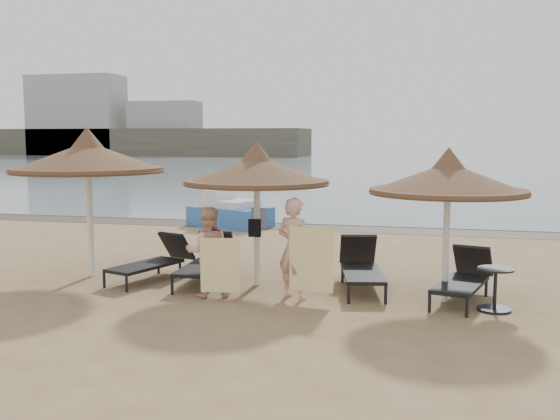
% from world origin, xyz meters
% --- Properties ---
extents(ground, '(160.00, 160.00, 0.00)m').
position_xyz_m(ground, '(0.00, 0.00, 0.00)').
color(ground, '#967B53').
rests_on(ground, ground).
extents(sea, '(200.00, 140.00, 0.03)m').
position_xyz_m(sea, '(0.00, 80.00, 0.01)').
color(sea, slate).
rests_on(sea, ground).
extents(wet_sand_strip, '(200.00, 1.60, 0.01)m').
position_xyz_m(wet_sand_strip, '(0.00, 9.40, 0.00)').
color(wet_sand_strip, '#483C2A').
rests_on(wet_sand_strip, ground).
extents(far_shore, '(150.00, 54.80, 12.00)m').
position_xyz_m(far_shore, '(-25.10, 77.82, 2.91)').
color(far_shore, '#5B5647').
rests_on(far_shore, ground).
extents(palapa_left, '(3.09, 3.09, 3.06)m').
position_xyz_m(palapa_left, '(-4.21, 1.51, 2.44)').
color(palapa_left, white).
rests_on(palapa_left, ground).
extents(palapa_center, '(2.81, 2.81, 2.79)m').
position_xyz_m(palapa_center, '(-0.69, 1.60, 2.22)').
color(palapa_center, white).
rests_on(palapa_center, ground).
extents(palapa_right, '(2.72, 2.72, 2.69)m').
position_xyz_m(palapa_right, '(2.83, 1.19, 2.14)').
color(palapa_right, white).
rests_on(palapa_right, ground).
extents(lounger_far_left, '(1.25, 2.08, 0.89)m').
position_xyz_m(lounger_far_left, '(-2.82, 1.57, 0.40)').
color(lounger_far_left, black).
rests_on(lounger_far_left, ground).
extents(lounger_near_left, '(0.77, 2.12, 0.94)m').
position_xyz_m(lounger_near_left, '(-1.72, 1.63, 0.42)').
color(lounger_near_left, black).
rests_on(lounger_near_left, ground).
extents(lounger_near_right, '(1.11, 2.22, 0.95)m').
position_xyz_m(lounger_near_right, '(1.30, 1.81, 0.43)').
color(lounger_near_right, black).
rests_on(lounger_near_right, ground).
extents(lounger_far_right, '(1.18, 2.10, 0.90)m').
position_xyz_m(lounger_far_right, '(3.16, 1.38, 0.40)').
color(lounger_far_right, black).
rests_on(lounger_far_right, ground).
extents(side_table, '(0.59, 0.59, 0.71)m').
position_xyz_m(side_table, '(3.63, 0.78, 0.34)').
color(side_table, black).
rests_on(side_table, ground).
extents(person_left, '(1.01, 0.83, 1.89)m').
position_xyz_m(person_left, '(-1.30, 0.53, 0.94)').
color(person_left, '#DFA58A').
rests_on(person_left, ground).
extents(person_right, '(1.12, 0.92, 2.11)m').
position_xyz_m(person_right, '(0.23, 0.75, 1.05)').
color(person_right, '#DFA58A').
rests_on(person_right, ground).
extents(towel_left, '(0.68, 0.13, 0.96)m').
position_xyz_m(towel_left, '(-0.95, 0.18, 0.66)').
color(towel_left, yellow).
rests_on(towel_left, ground).
extents(towel_right, '(0.79, 0.13, 1.12)m').
position_xyz_m(towel_right, '(0.58, 0.50, 0.77)').
color(towel_right, yellow).
rests_on(towel_right, ground).
extents(bag_patterned, '(0.32, 0.18, 0.39)m').
position_xyz_m(bag_patterned, '(-0.69, 1.78, 1.28)').
color(bag_patterned, white).
rests_on(bag_patterned, ground).
extents(bag_dark, '(0.25, 0.11, 0.34)m').
position_xyz_m(bag_dark, '(-0.69, 1.44, 1.14)').
color(bag_dark, black).
rests_on(bag_dark, ground).
extents(pedal_boat, '(2.87, 2.29, 1.16)m').
position_xyz_m(pedal_boat, '(-3.72, 9.11, 0.43)').
color(pedal_boat, '#2F65B9').
rests_on(pedal_boat, ground).
extents(buoy_left, '(0.32, 0.32, 0.32)m').
position_xyz_m(buoy_left, '(-6.83, 22.87, 0.16)').
color(buoy_left, yellow).
rests_on(buoy_left, ground).
extents(buoy_mid, '(0.33, 0.33, 0.33)m').
position_xyz_m(buoy_mid, '(4.11, 31.06, 0.16)').
color(buoy_mid, yellow).
rests_on(buoy_mid, ground).
extents(buoy_extra, '(0.38, 0.38, 0.38)m').
position_xyz_m(buoy_extra, '(3.02, 34.26, 0.19)').
color(buoy_extra, yellow).
rests_on(buoy_extra, ground).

